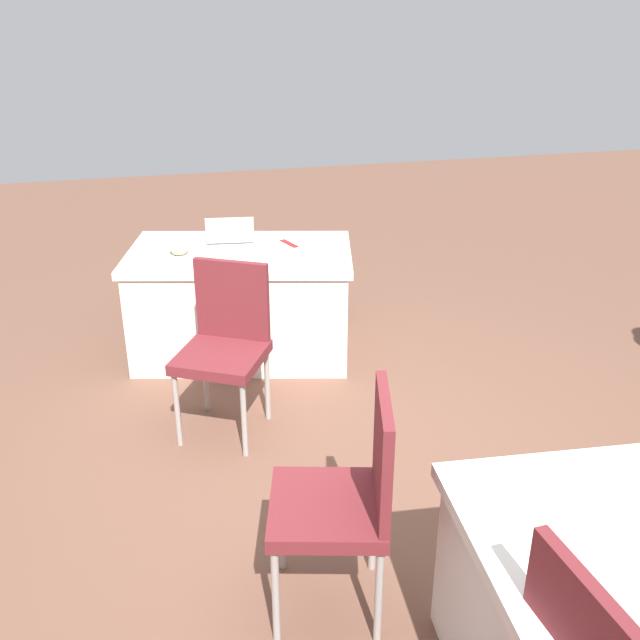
# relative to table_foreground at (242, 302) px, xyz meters

# --- Properties ---
(ground_plane) EXTENTS (14.40, 14.40, 0.00)m
(ground_plane) POSITION_rel_table_foreground_xyz_m (-0.25, 1.61, -0.37)
(ground_plane) COLOR brown
(table_foreground) EXTENTS (1.61, 1.17, 0.73)m
(table_foreground) POSITION_rel_table_foreground_xyz_m (0.00, 0.00, 0.00)
(table_foreground) COLOR silver
(table_foreground) RESTS_ON ground
(chair_tucked_left) EXTENTS (0.60, 0.60, 0.95)m
(chair_tucked_left) POSITION_rel_table_foreground_xyz_m (0.22, 0.92, 0.18)
(chair_tucked_left) COLOR #9E9993
(chair_tucked_left) RESTS_ON ground
(chair_aisle) EXTENTS (0.54, 0.54, 0.95)m
(chair_aisle) POSITION_rel_table_foreground_xyz_m (-0.06, 2.35, 0.18)
(chair_aisle) COLOR #9E9993
(chair_aisle) RESTS_ON ground
(laptop_silver) EXTENTS (0.35, 0.33, 0.21)m
(laptop_silver) POSITION_rel_table_foreground_xyz_m (0.06, 0.00, 0.40)
(laptop_silver) COLOR silver
(laptop_silver) RESTS_ON table_foreground
(yarn_ball) EXTENTS (0.12, 0.12, 0.12)m
(yarn_ball) POSITION_rel_table_foreground_xyz_m (0.39, -0.00, 0.42)
(yarn_ball) COLOR beige
(yarn_ball) RESTS_ON table_foreground
(scissors_red) EXTENTS (0.10, 0.18, 0.01)m
(scissors_red) POSITION_rel_table_foreground_xyz_m (-0.34, -0.05, 0.37)
(scissors_red) COLOR red
(scissors_red) RESTS_ON table_foreground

